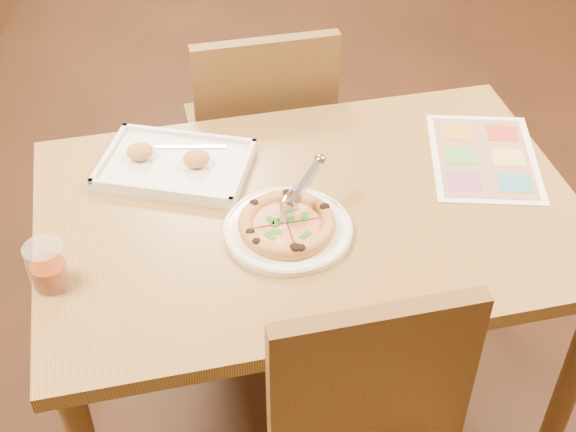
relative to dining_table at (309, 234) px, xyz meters
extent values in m
plane|color=black|center=(0.00, 0.00, -0.63)|extent=(7.00, 7.00, 0.00)
cube|color=olive|center=(0.00, 0.00, 0.07)|extent=(1.30, 0.85, 0.04)
cylinder|color=brown|center=(-0.59, 0.36, -0.29)|extent=(0.06, 0.06, 0.68)
cylinder|color=brown|center=(0.59, -0.36, -0.29)|extent=(0.06, 0.06, 0.68)
cylinder|color=brown|center=(0.59, 0.36, -0.29)|extent=(0.06, 0.06, 0.68)
cube|color=brown|center=(0.00, -0.51, 0.04)|extent=(0.42, 0.04, 0.45)
cube|color=brown|center=(0.00, 0.70, -0.18)|extent=(0.42, 0.42, 0.04)
cube|color=brown|center=(0.00, 0.51, 0.04)|extent=(0.42, 0.04, 0.45)
cylinder|color=white|center=(-0.07, -0.07, 0.09)|extent=(0.38, 0.38, 0.02)
cylinder|color=#E4AD4D|center=(-0.07, -0.08, 0.11)|extent=(0.22, 0.22, 0.01)
cylinder|color=#EECA81|center=(-0.07, -0.08, 0.11)|extent=(0.18, 0.18, 0.01)
torus|color=#E4AD4D|center=(-0.07, -0.08, 0.11)|extent=(0.23, 0.23, 0.03)
cylinder|color=silver|center=(-0.06, -0.06, 0.16)|extent=(0.07, 0.06, 0.09)
cube|color=silver|center=(-0.02, -0.02, 0.18)|extent=(0.11, 0.10, 0.06)
cube|color=white|center=(-0.30, 0.22, 0.10)|extent=(0.44, 0.38, 0.02)
cube|color=silver|center=(-0.30, 0.22, 0.11)|extent=(0.18, 0.05, 0.00)
ellipsoid|color=gold|center=(-0.38, 0.26, 0.13)|extent=(0.07, 0.06, 0.04)
ellipsoid|color=gold|center=(-0.24, 0.20, 0.13)|extent=(0.07, 0.06, 0.04)
cylinder|color=maroon|center=(-0.61, -0.12, 0.12)|extent=(0.08, 0.08, 0.06)
cylinder|color=white|center=(-0.61, -0.12, 0.14)|extent=(0.09, 0.09, 0.11)
cube|color=white|center=(0.49, 0.09, 0.09)|extent=(0.36, 0.44, 0.00)
camera|label=1|loc=(-0.38, -1.42, 1.34)|focal=50.00mm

